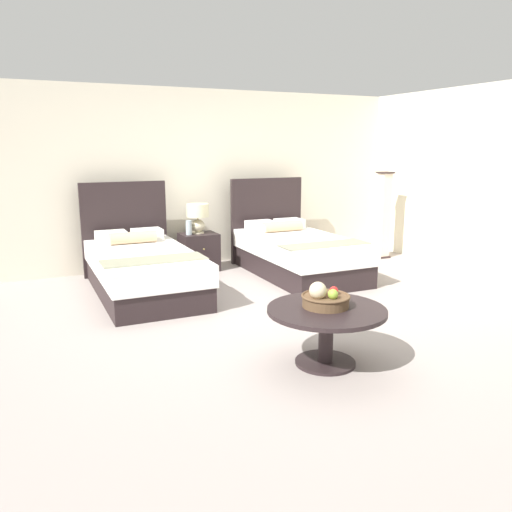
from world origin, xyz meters
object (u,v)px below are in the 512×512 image
at_px(bed_near_corner, 296,252).
at_px(fruit_bowl, 325,298).
at_px(vase, 189,228).
at_px(coffee_table, 326,321).
at_px(floor_lamp_corner, 383,215).
at_px(nightstand, 199,252).
at_px(table_lamp, 198,215).
at_px(bed_near_window, 142,268).

height_order(bed_near_corner, fruit_bowl, bed_near_corner).
bearing_deg(vase, coffee_table, -89.76).
height_order(vase, floor_lamp_corner, floor_lamp_corner).
bearing_deg(floor_lamp_corner, nightstand, 171.90).
distance_m(table_lamp, floor_lamp_corner, 2.96).
height_order(coffee_table, floor_lamp_corner, floor_lamp_corner).
relative_size(bed_near_window, floor_lamp_corner, 1.62).
bearing_deg(table_lamp, nightstand, -90.00).
height_order(table_lamp, floor_lamp_corner, floor_lamp_corner).
xyz_separation_m(nightstand, fruit_bowl, (-0.14, -3.51, 0.28)).
bearing_deg(fruit_bowl, vase, 90.29).
relative_size(nightstand, floor_lamp_corner, 0.39).
bearing_deg(coffee_table, bed_near_corner, 64.90).
distance_m(fruit_bowl, floor_lamp_corner, 4.36).
bearing_deg(bed_near_window, bed_near_corner, -0.08).
height_order(nightstand, vase, vase).
distance_m(bed_near_window, floor_lamp_corner, 3.96).
relative_size(nightstand, fruit_bowl, 1.34).
bearing_deg(nightstand, vase, -165.49).
relative_size(bed_near_window, fruit_bowl, 5.52).
xyz_separation_m(bed_near_corner, floor_lamp_corner, (1.78, 0.37, 0.37)).
relative_size(table_lamp, coffee_table, 0.44).
distance_m(bed_near_corner, nightstand, 1.40).
xyz_separation_m(table_lamp, coffee_table, (-0.14, -3.57, -0.43)).
bearing_deg(bed_near_window, table_lamp, 38.97).
bearing_deg(fruit_bowl, bed_near_corner, 64.65).
bearing_deg(coffee_table, bed_near_window, 107.25).
bearing_deg(bed_near_corner, nightstand, 145.57).
distance_m(bed_near_window, coffee_table, 2.89).
relative_size(nightstand, coffee_table, 0.55).
xyz_separation_m(vase, coffee_table, (0.01, -3.51, -0.27)).
xyz_separation_m(bed_near_corner, vase, (-1.31, 0.75, 0.33)).
bearing_deg(floor_lamp_corner, bed_near_corner, -168.16).
relative_size(fruit_bowl, floor_lamp_corner, 0.29).
height_order(nightstand, table_lamp, table_lamp).
height_order(bed_near_window, table_lamp, bed_near_window).
distance_m(bed_near_window, vase, 1.17).
distance_m(bed_near_window, fruit_bowl, 2.87).
bearing_deg(fruit_bowl, coffee_table, -94.43).
bearing_deg(nightstand, coffee_table, -92.26).
distance_m(table_lamp, coffee_table, 3.60).
distance_m(bed_near_corner, fruit_bowl, 3.02).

